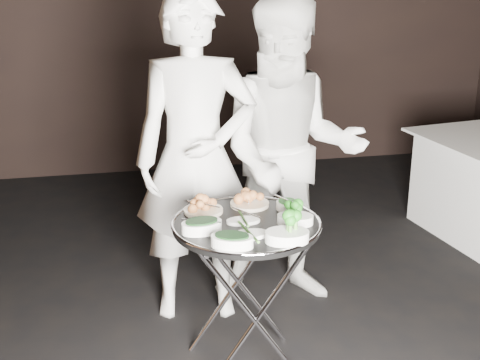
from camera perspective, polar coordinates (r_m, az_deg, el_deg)
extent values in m
cube|color=black|center=(6.19, -5.01, 14.45)|extent=(6.00, 0.05, 3.00)
cylinder|color=silver|center=(3.13, 1.32, -12.01)|extent=(0.53, 0.02, 0.77)
cylinder|color=silver|center=(3.13, 1.32, -12.01)|extent=(0.53, 0.02, 0.77)
cylinder|color=silver|center=(3.48, -0.18, -8.62)|extent=(0.53, 0.02, 0.77)
cylinder|color=silver|center=(3.48, -0.18, -8.62)|extent=(0.53, 0.02, 0.77)
cylinder|color=silver|center=(3.11, -3.49, -4.82)|extent=(0.02, 0.45, 0.02)
cylinder|color=silver|center=(3.19, 4.48, -4.17)|extent=(0.02, 0.45, 0.02)
cylinder|color=black|center=(3.13, 0.55, -3.92)|extent=(0.69, 0.69, 0.03)
torus|color=silver|center=(3.12, 0.55, -3.68)|extent=(0.71, 0.71, 0.02)
cylinder|color=beige|center=(3.25, -3.15, -2.62)|extent=(0.19, 0.19, 0.02)
cylinder|color=beige|center=(3.33, 0.83, -2.05)|extent=(0.19, 0.19, 0.02)
cylinder|color=white|center=(3.29, 4.02, -2.17)|extent=(0.11, 0.11, 0.04)
cylinder|color=silver|center=(3.22, -3.17, -2.04)|extent=(0.14, 0.13, 0.01)
cylinder|color=silver|center=(3.31, 0.64, -1.45)|extent=(0.03, 0.18, 0.01)
cylinder|color=silver|center=(3.27, 4.02, -1.71)|extent=(0.09, 0.17, 0.01)
cylinder|color=silver|center=(3.02, -3.33, -3.51)|extent=(0.17, 0.08, 0.01)
cylinder|color=silver|center=(3.11, 4.72, -2.88)|extent=(0.09, 0.17, 0.01)
cylinder|color=silver|center=(3.11, 0.52, -2.78)|extent=(0.10, 0.16, 0.01)
imported|color=white|center=(3.65, -3.79, 1.79)|extent=(0.71, 0.50, 1.83)
imported|color=white|center=(3.80, 4.28, 2.24)|extent=(1.00, 0.85, 1.80)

